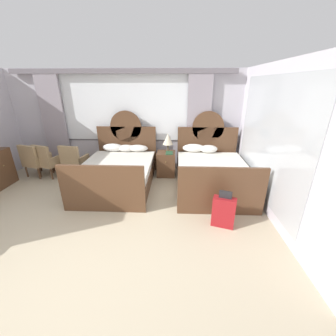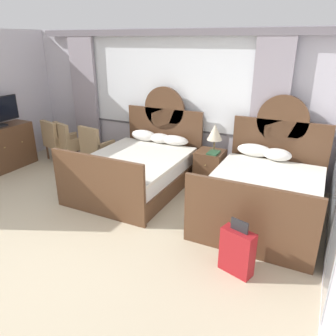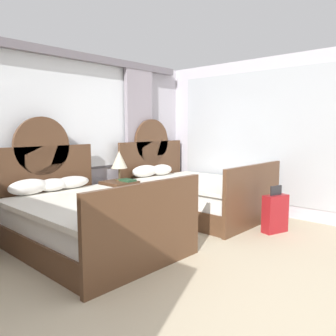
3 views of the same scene
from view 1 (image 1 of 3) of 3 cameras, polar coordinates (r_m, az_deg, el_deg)
name	(u,v)px [view 1 (image 1 of 3)]	position (r m, az deg, el deg)	size (l,w,h in m)	color
ground_plane	(73,265)	(3.46, -24.38, -22.80)	(24.00, 24.00, 0.00)	#BCAD8E
wall_back_window	(126,118)	(6.05, -11.34, 13.17)	(6.29, 0.22, 2.70)	silver
wall_right_mirror	(276,143)	(4.22, 27.31, 6.11)	(0.08, 4.29, 2.70)	silver
bed_near_window	(119,171)	(5.20, -13.21, -0.93)	(1.61, 2.24, 1.67)	brown
bed_near_mirror	(211,173)	(5.07, 11.65, -1.41)	(1.61, 2.24, 1.67)	brown
nightstand_between_beds	(166,164)	(5.65, -0.51, 1.16)	(0.48, 0.51, 0.64)	brown
table_lamp_on_nightstand	(168,139)	(5.50, -0.02, 7.80)	(0.27, 0.27, 0.49)	brown
book_on_nightstand	(169,153)	(5.44, 0.35, 4.11)	(0.18, 0.26, 0.03)	#285133
armchair_by_window_left	(74,160)	(6.01, -24.20, 1.94)	(0.61, 0.61, 0.89)	tan
armchair_by_window_centre	(48,160)	(6.35, -29.90, 1.95)	(0.67, 0.67, 0.89)	tan
armchair_by_window_right	(35,160)	(6.55, -32.51, 1.94)	(0.65, 0.65, 0.89)	tan
suitcase_on_floor	(224,212)	(3.81, 14.86, -11.46)	(0.41, 0.27, 0.68)	maroon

